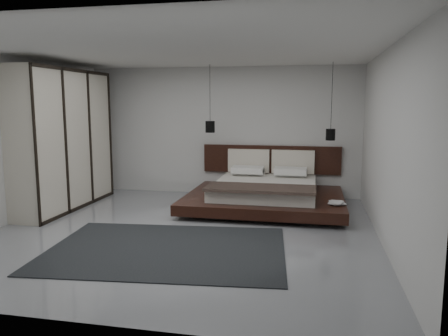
% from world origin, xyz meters
% --- Properties ---
extents(floor, '(6.00, 6.00, 0.00)m').
position_xyz_m(floor, '(0.00, 0.00, 0.00)').
color(floor, gray).
rests_on(floor, ground).
extents(ceiling, '(6.00, 6.00, 0.00)m').
position_xyz_m(ceiling, '(0.00, 0.00, 2.80)').
color(ceiling, white).
rests_on(ceiling, wall_back).
extents(wall_back, '(6.00, 0.00, 6.00)m').
position_xyz_m(wall_back, '(0.00, 3.00, 1.40)').
color(wall_back, silver).
rests_on(wall_back, floor).
extents(wall_front, '(6.00, 0.00, 6.00)m').
position_xyz_m(wall_front, '(0.00, -3.00, 1.40)').
color(wall_front, silver).
rests_on(wall_front, floor).
extents(wall_left, '(0.00, 6.00, 6.00)m').
position_xyz_m(wall_left, '(-3.00, 0.00, 1.40)').
color(wall_left, silver).
rests_on(wall_left, floor).
extents(wall_right, '(0.00, 6.00, 6.00)m').
position_xyz_m(wall_right, '(3.00, 0.00, 1.40)').
color(wall_right, silver).
rests_on(wall_right, floor).
extents(lattice_screen, '(0.05, 0.90, 2.60)m').
position_xyz_m(lattice_screen, '(-2.95, 2.45, 1.30)').
color(lattice_screen, black).
rests_on(lattice_screen, floor).
extents(bed, '(2.96, 2.47, 1.11)m').
position_xyz_m(bed, '(1.10, 1.90, 0.30)').
color(bed, black).
rests_on(bed, floor).
extents(book_lower, '(0.30, 0.37, 0.03)m').
position_xyz_m(book_lower, '(2.31, 1.22, 0.29)').
color(book_lower, '#99724C').
rests_on(book_lower, bed).
extents(book_upper, '(0.29, 0.35, 0.02)m').
position_xyz_m(book_upper, '(2.29, 1.19, 0.32)').
color(book_upper, '#99724C').
rests_on(book_upper, book_lower).
extents(pendant_left, '(0.19, 0.19, 1.39)m').
position_xyz_m(pendant_left, '(-0.12, 2.39, 1.53)').
color(pendant_left, black).
rests_on(pendant_left, ceiling).
extents(pendant_right, '(0.18, 0.18, 1.51)m').
position_xyz_m(pendant_right, '(2.31, 2.39, 1.41)').
color(pendant_right, black).
rests_on(pendant_right, ceiling).
extents(wardrobe, '(0.64, 2.70, 2.65)m').
position_xyz_m(wardrobe, '(-2.70, 1.10, 1.33)').
color(wardrobe, beige).
rests_on(wardrobe, floor).
extents(rug, '(3.46, 2.63, 0.01)m').
position_xyz_m(rug, '(0.03, -0.89, 0.01)').
color(rug, black).
rests_on(rug, floor).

